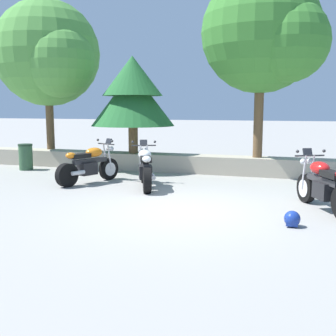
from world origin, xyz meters
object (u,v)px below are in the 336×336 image
at_px(motorcycle_red_far_right, 323,186).
at_px(rider_helmet, 292,219).
at_px(motorcycle_white_centre, 145,169).
at_px(leafy_tree_far_left, 50,55).
at_px(pine_tree_mid_left, 133,93).
at_px(trash_bin, 26,157).
at_px(motorcycle_orange_near_left, 89,165).
at_px(leafy_tree_mid_right, 267,35).

bearing_deg(motorcycle_red_far_right, rider_helmet, -111.19).
bearing_deg(motorcycle_white_centre, leafy_tree_far_left, 147.40).
distance_m(pine_tree_mid_left, trash_bin, 4.13).
bearing_deg(motorcycle_orange_near_left, motorcycle_white_centre, -3.39).
bearing_deg(motorcycle_white_centre, pine_tree_mid_left, 118.29).
distance_m(rider_helmet, pine_tree_mid_left, 7.80).
distance_m(motorcycle_white_centre, pine_tree_mid_left, 3.73).
bearing_deg(pine_tree_mid_left, motorcycle_red_far_right, -34.15).
bearing_deg(rider_helmet, pine_tree_mid_left, 134.21).
bearing_deg(leafy_tree_far_left, pine_tree_mid_left, -4.50).
xyz_separation_m(motorcycle_white_centre, trash_bin, (-4.85, 1.62, -0.05)).
bearing_deg(motorcycle_white_centre, trash_bin, 161.58).
relative_size(motorcycle_red_far_right, leafy_tree_mid_right, 0.35).
bearing_deg(leafy_tree_mid_right, pine_tree_mid_left, 179.79).
xyz_separation_m(pine_tree_mid_left, leafy_tree_mid_right, (4.19, -0.02, 1.59)).
distance_m(motorcycle_orange_near_left, leafy_tree_mid_right, 6.27).
bearing_deg(motorcycle_red_far_right, trash_bin, 163.18).
bearing_deg(leafy_tree_far_left, trash_bin, -96.24).
relative_size(motorcycle_white_centre, leafy_tree_mid_right, 0.36).
bearing_deg(leafy_tree_far_left, motorcycle_orange_near_left, -43.77).
xyz_separation_m(rider_helmet, leafy_tree_mid_right, (-0.98, 5.30, 3.98)).
bearing_deg(leafy_tree_mid_right, motorcycle_red_far_right, -68.32).
xyz_separation_m(motorcycle_white_centre, leafy_tree_mid_right, (2.71, 2.74, 3.63)).
bearing_deg(trash_bin, motorcycle_orange_near_left, -25.47).
relative_size(rider_helmet, leafy_tree_mid_right, 0.05).
bearing_deg(motorcycle_white_centre, motorcycle_red_far_right, -14.96).
bearing_deg(leafy_tree_mid_right, leafy_tree_far_left, 177.92).
distance_m(motorcycle_red_far_right, trash_bin, 9.51).
xyz_separation_m(motorcycle_white_centre, motorcycle_red_far_right, (4.25, -1.14, 0.00)).
bearing_deg(rider_helmet, leafy_tree_far_left, 146.42).
height_order(motorcycle_white_centre, trash_bin, motorcycle_white_centre).
relative_size(motorcycle_white_centre, motorcycle_red_far_right, 1.02).
bearing_deg(leafy_tree_far_left, motorcycle_red_far_right, -24.83).
bearing_deg(pine_tree_mid_left, motorcycle_orange_near_left, -93.98).
height_order(rider_helmet, leafy_tree_mid_right, leafy_tree_mid_right).
distance_m(rider_helmet, leafy_tree_far_left, 10.74).
height_order(motorcycle_orange_near_left, pine_tree_mid_left, pine_tree_mid_left).
height_order(leafy_tree_far_left, pine_tree_mid_left, leafy_tree_far_left).
xyz_separation_m(motorcycle_orange_near_left, trash_bin, (-3.19, 1.52, -0.05)).
relative_size(leafy_tree_far_left, leafy_tree_mid_right, 0.97).
distance_m(motorcycle_red_far_right, rider_helmet, 1.57).
distance_m(motorcycle_red_far_right, leafy_tree_far_left, 10.42).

